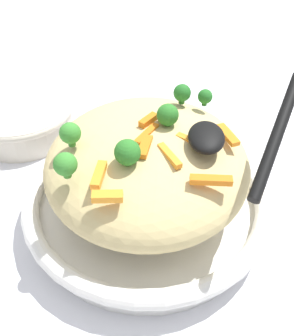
{
  "coord_description": "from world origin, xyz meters",
  "views": [
    {
      "loc": [
        0.34,
        0.03,
        0.4
      ],
      "look_at": [
        0.0,
        0.0,
        0.08
      ],
      "focal_mm": 40.23,
      "sensor_mm": 36.0,
      "label": 1
    }
  ],
  "objects": [
    {
      "name": "carrot_piece_8",
      "position": [
        -0.01,
        0.09,
        0.13
      ],
      "size": [
        0.04,
        0.03,
        0.01
      ],
      "primitive_type": "cube",
      "rotation": [
        0.0,
        0.0,
        0.44
      ],
      "color": "orange",
      "rests_on": "pasta_mound"
    },
    {
      "name": "carrot_piece_6",
      "position": [
        0.1,
        -0.03,
        0.14
      ],
      "size": [
        0.01,
        0.03,
        0.01
      ],
      "primitive_type": "cube",
      "rotation": [
        0.0,
        0.0,
        1.67
      ],
      "color": "orange",
      "rests_on": "pasta_mound"
    },
    {
      "name": "pasta_mound",
      "position": [
        0.0,
        0.0,
        0.09
      ],
      "size": [
        0.26,
        0.25,
        0.09
      ],
      "primitive_type": "ellipsoid",
      "color": "#D1BA7A",
      "rests_on": "serving_bowl"
    },
    {
      "name": "broccoli_floret_0",
      "position": [
        -0.08,
        0.04,
        0.15
      ],
      "size": [
        0.02,
        0.02,
        0.03
      ],
      "color": "#205B1C",
      "rests_on": "pasta_mound"
    },
    {
      "name": "broccoli_floret_1",
      "position": [
        0.05,
        -0.02,
        0.15
      ],
      "size": [
        0.03,
        0.03,
        0.03
      ],
      "color": "#296820",
      "rests_on": "pasta_mound"
    },
    {
      "name": "carrot_piece_3",
      "position": [
        0.01,
        0.05,
        0.14
      ],
      "size": [
        0.03,
        0.04,
        0.01
      ],
      "primitive_type": "cube",
      "rotation": [
        0.0,
        0.0,
        1.03
      ],
      "color": "orange",
      "rests_on": "pasta_mound"
    },
    {
      "name": "carrot_piece_1",
      "position": [
        0.07,
        -0.04,
        0.14
      ],
      "size": [
        0.04,
        0.01,
        0.01
      ],
      "primitive_type": "cube",
      "rotation": [
        0.0,
        0.0,
        6.23
      ],
      "color": "orange",
      "rests_on": "pasta_mound"
    },
    {
      "name": "carrot_piece_5",
      "position": [
        0.03,
        -0.0,
        0.14
      ],
      "size": [
        0.04,
        0.02,
        0.01
      ],
      "primitive_type": "cube",
      "rotation": [
        0.0,
        0.0,
        6.14
      ],
      "color": "orange",
      "rests_on": "pasta_mound"
    },
    {
      "name": "ground_plane",
      "position": [
        0.0,
        0.0,
        0.0
      ],
      "size": [
        2.4,
        2.4,
        0.0
      ],
      "primitive_type": "plane",
      "color": "silver"
    },
    {
      "name": "broccoli_floret_3",
      "position": [
        0.02,
        -0.08,
        0.15
      ],
      "size": [
        0.02,
        0.02,
        0.03
      ],
      "color": "#377928",
      "rests_on": "pasta_mound"
    },
    {
      "name": "broccoli_floret_4",
      "position": [
        -0.02,
        0.02,
        0.15
      ],
      "size": [
        0.03,
        0.03,
        0.03
      ],
      "color": "#296820",
      "rests_on": "pasta_mound"
    },
    {
      "name": "carrot_piece_7",
      "position": [
        -0.02,
        -0.0,
        0.14
      ],
      "size": [
        0.03,
        0.02,
        0.01
      ],
      "primitive_type": "cube",
      "rotation": [
        0.0,
        0.0,
        2.55
      ],
      "color": "orange",
      "rests_on": "pasta_mound"
    },
    {
      "name": "companion_bowl",
      "position": [
        -0.17,
        -0.23,
        0.03
      ],
      "size": [
        0.18,
        0.18,
        0.05
      ],
      "color": "beige",
      "rests_on": "ground_plane"
    },
    {
      "name": "carrot_piece_0",
      "position": [
        0.01,
        -0.0,
        0.14
      ],
      "size": [
        0.04,
        0.03,
        0.01
      ],
      "primitive_type": "cube",
      "rotation": [
        0.0,
        0.0,
        5.8
      ],
      "color": "orange",
      "rests_on": "pasta_mound"
    },
    {
      "name": "broccoli_floret_5",
      "position": [
        -0.07,
        0.07,
        0.14
      ],
      "size": [
        0.02,
        0.02,
        0.02
      ],
      "color": "#205B1C",
      "rests_on": "pasta_mound"
    },
    {
      "name": "broccoli_floret_2",
      "position": [
        0.07,
        -0.08,
        0.15
      ],
      "size": [
        0.02,
        0.02,
        0.03
      ],
      "color": "#377928",
      "rests_on": "pasta_mound"
    },
    {
      "name": "serving_bowl",
      "position": [
        0.0,
        0.0,
        0.03
      ],
      "size": [
        0.32,
        0.32,
        0.05
      ],
      "color": "white",
      "rests_on": "ground_plane"
    },
    {
      "name": "carrot_piece_2",
      "position": [
        0.04,
        0.03,
        0.14
      ],
      "size": [
        0.04,
        0.03,
        0.01
      ],
      "primitive_type": "cube",
      "rotation": [
        0.0,
        0.0,
        0.56
      ],
      "color": "orange",
      "rests_on": "pasta_mound"
    },
    {
      "name": "serving_spoon",
      "position": [
        0.02,
        0.09,
        0.16
      ],
      "size": [
        0.14,
        0.12,
        0.07
      ],
      "color": "black",
      "rests_on": "pasta_mound"
    },
    {
      "name": "carrot_piece_4",
      "position": [
        0.07,
        0.07,
        0.14
      ],
      "size": [
        0.01,
        0.04,
        0.01
      ],
      "primitive_type": "cube",
      "rotation": [
        0.0,
        0.0,
        4.73
      ],
      "color": "orange",
      "rests_on": "pasta_mound"
    }
  ]
}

